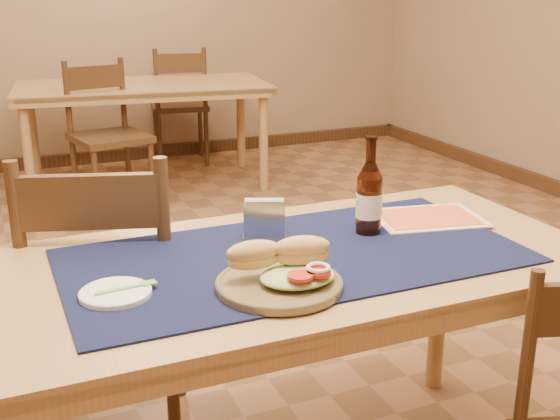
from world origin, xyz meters
name	(u,v)px	position (x,y,z in m)	size (l,w,h in m)	color
main_table	(295,285)	(0.00, -0.80, 0.67)	(1.60, 0.80, 0.75)	#A27D4C
placemat	(295,256)	(0.00, -0.80, 0.75)	(1.20, 0.60, 0.01)	#0F1739
baseboard	(210,352)	(0.00, 0.00, 0.05)	(6.00, 7.00, 0.10)	#432918
back_table	(143,95)	(0.37, 2.64, 0.67)	(1.85, 1.09, 0.75)	#A27D4C
chair_main_far	(107,296)	(-0.43, -0.34, 0.52)	(0.57, 0.57, 0.99)	#432918
chair_back_near	(107,133)	(0.03, 2.22, 0.50)	(0.53, 0.53, 0.96)	#432918
chair_back_far	(180,104)	(0.79, 3.18, 0.50)	(0.51, 0.51, 0.95)	#432918
sandwich_plate	(283,275)	(-0.11, -0.98, 0.79)	(0.30, 0.30, 0.11)	brown
side_plate	(115,293)	(-0.48, -0.87, 0.76)	(0.17, 0.17, 0.01)	white
fork	(131,287)	(-0.45, -0.86, 0.77)	(0.15, 0.03, 0.00)	#80BB67
beer_bottle	(369,198)	(0.26, -0.72, 0.86)	(0.07, 0.07, 0.28)	#421A0B
napkin_holder	(264,220)	(-0.02, -0.64, 0.81)	(0.13, 0.09, 0.11)	silver
menu_card	(427,218)	(0.49, -0.69, 0.76)	(0.36, 0.30, 0.01)	beige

